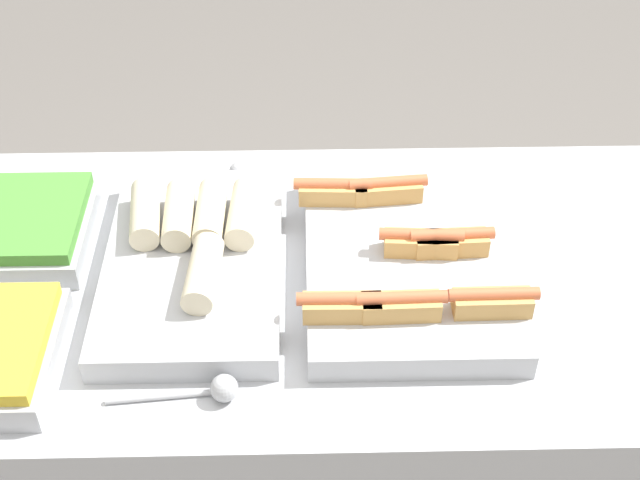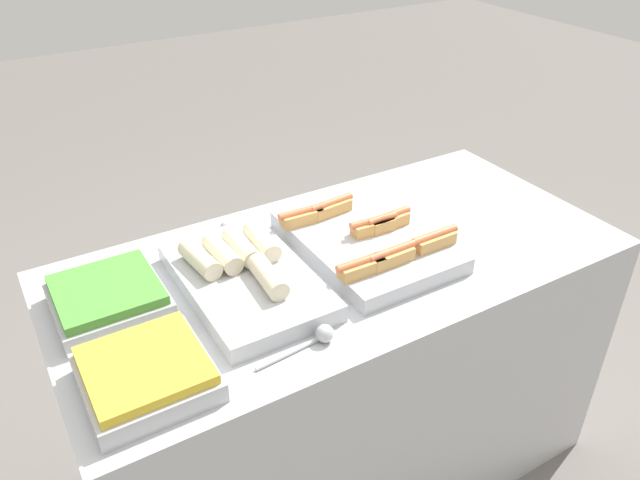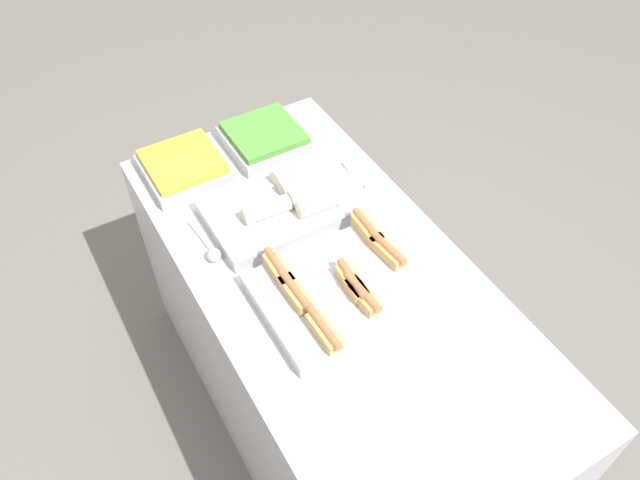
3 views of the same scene
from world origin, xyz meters
name	(u,v)px [view 1 (image 1 of 3)]	position (x,y,z in m)	size (l,w,h in m)	color
counter	(354,426)	(0.00, 0.00, 0.44)	(1.62, 0.78, 0.89)	#B7BABF
tray_hotdogs	(406,260)	(0.08, 0.00, 0.92)	(0.40, 0.51, 0.10)	#B7BABF
tray_wraps	(194,256)	(-0.30, 0.01, 0.92)	(0.31, 0.50, 0.10)	#B7BABF
tray_side_back	(17,228)	(-0.63, 0.10, 0.92)	(0.27, 0.26, 0.07)	#B7BABF
serving_spoon_near	(214,390)	(-0.24, -0.28, 0.91)	(0.21, 0.04, 0.04)	#B2B5BA
serving_spoon_far	(232,174)	(-0.24, 0.28, 0.91)	(0.20, 0.04, 0.04)	#B2B5BA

